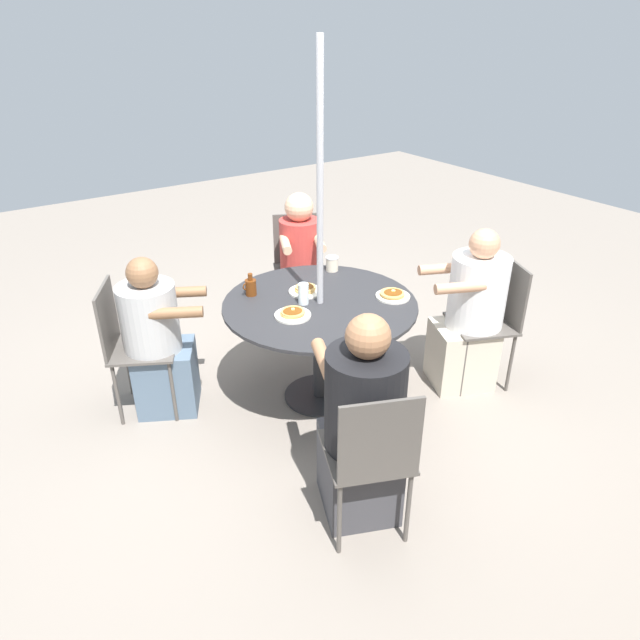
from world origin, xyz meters
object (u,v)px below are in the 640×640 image
(diner_east, at_px, (300,268))
(pancake_plate_b, at_px, (393,295))
(patio_chair_north, at_px, (493,315))
(patio_table, at_px, (320,319))
(patio_chair_south, at_px, (130,340))
(diner_north, at_px, (470,318))
(patio_chair_east, at_px, (298,261))
(diner_west, at_px, (362,429))
(pancake_plate_c, at_px, (293,314))
(diner_south, at_px, (158,344))
(pancake_plate_a, at_px, (306,290))
(drinking_glass_a, at_px, (303,294))
(syrup_bottle, at_px, (251,287))
(patio_chair_west, at_px, (372,453))
(coffee_cup, at_px, (332,264))

(diner_east, height_order, pancake_plate_b, diner_east)
(patio_chair_north, bearing_deg, patio_table, 90.00)
(diner_east, relative_size, patio_chair_south, 1.27)
(diner_north, xyz_separation_m, patio_chair_east, (0.43, -1.54, 0.00))
(diner_west, relative_size, pancake_plate_c, 5.28)
(patio_table, relative_size, diner_west, 1.06)
(diner_south, xyz_separation_m, pancake_plate_a, (-0.94, 0.32, 0.26))
(patio_chair_north, relative_size, pancake_plate_b, 4.02)
(pancake_plate_b, xyz_separation_m, drinking_glass_a, (0.53, -0.25, 0.05))
(diner_east, distance_m, pancake_plate_a, 0.92)
(syrup_bottle, bearing_deg, patio_chair_west, 83.77)
(syrup_bottle, xyz_separation_m, drinking_glass_a, (-0.22, 0.30, 0.01))
(coffee_cup, bearing_deg, syrup_bottle, 2.90)
(patio_chair_north, height_order, syrup_bottle, patio_chair_north)
(diner_east, relative_size, syrup_bottle, 7.62)
(pancake_plate_c, distance_m, drinking_glass_a, 0.19)
(patio_table, relative_size, diner_north, 1.08)
(pancake_plate_a, height_order, syrup_bottle, syrup_bottle)
(patio_chair_north, relative_size, patio_chair_east, 1.00)
(patio_chair_north, relative_size, pancake_plate_a, 4.02)
(diner_east, distance_m, patio_chair_west, 2.29)
(patio_chair_north, distance_m, pancake_plate_b, 0.78)
(patio_table, bearing_deg, pancake_plate_b, 154.91)
(patio_chair_west, height_order, syrup_bottle, patio_chair_west)
(diner_west, distance_m, pancake_plate_b, 1.16)
(diner_east, height_order, diner_west, diner_west)
(diner_south, bearing_deg, diner_east, 136.44)
(coffee_cup, bearing_deg, diner_south, -4.92)
(pancake_plate_b, bearing_deg, patio_table, -25.09)
(diner_south, bearing_deg, pancake_plate_b, 90.97)
(patio_chair_east, distance_m, pancake_plate_c, 1.42)
(diner_north, bearing_deg, patio_chair_north, -90.00)
(diner_west, relative_size, drinking_glass_a, 8.72)
(patio_chair_east, height_order, pancake_plate_b, patio_chair_east)
(pancake_plate_c, height_order, drinking_glass_a, drinking_glass_a)
(syrup_bottle, bearing_deg, pancake_plate_b, 143.46)
(patio_chair_south, xyz_separation_m, drinking_glass_a, (-0.99, 0.53, 0.28))
(diner_south, relative_size, patio_chair_west, 1.20)
(patio_chair_east, xyz_separation_m, pancake_plate_a, (0.52, 0.93, 0.22))
(syrup_bottle, bearing_deg, patio_chair_north, 149.38)
(diner_east, xyz_separation_m, coffee_cup, (0.09, 0.57, 0.25))
(patio_chair_east, bearing_deg, diner_south, 48.24)
(pancake_plate_a, bearing_deg, syrup_bottle, -28.13)
(pancake_plate_a, relative_size, coffee_cup, 2.16)
(patio_table, relative_size, pancake_plate_a, 5.59)
(patio_chair_east, relative_size, diner_west, 0.76)
(pancake_plate_b, distance_m, drinking_glass_a, 0.59)
(patio_chair_west, relative_size, syrup_bottle, 5.98)
(diner_east, xyz_separation_m, patio_chair_south, (1.54, 0.38, -0.01))
(patio_chair_north, distance_m, diner_north, 0.17)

